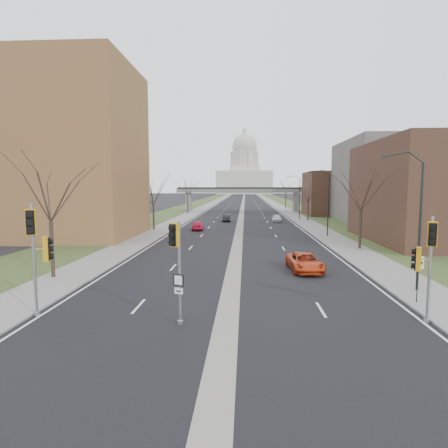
# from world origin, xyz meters

# --- Properties ---
(ground) EXTENTS (700.00, 700.00, 0.00)m
(ground) POSITION_xyz_m (0.00, 0.00, 0.00)
(ground) COLOR black
(ground) RESTS_ON ground
(road_surface) EXTENTS (20.00, 600.00, 0.01)m
(road_surface) POSITION_xyz_m (0.00, 150.00, 0.01)
(road_surface) COLOR black
(road_surface) RESTS_ON ground
(median_strip) EXTENTS (1.20, 600.00, 0.02)m
(median_strip) POSITION_xyz_m (0.00, 150.00, 0.00)
(median_strip) COLOR gray
(median_strip) RESTS_ON ground
(sidewalk_right) EXTENTS (4.00, 600.00, 0.12)m
(sidewalk_right) POSITION_xyz_m (12.00, 150.00, 0.06)
(sidewalk_right) COLOR gray
(sidewalk_right) RESTS_ON ground
(sidewalk_left) EXTENTS (4.00, 600.00, 0.12)m
(sidewalk_left) POSITION_xyz_m (-12.00, 150.00, 0.06)
(sidewalk_left) COLOR gray
(sidewalk_left) RESTS_ON ground
(grass_verge_right) EXTENTS (8.00, 600.00, 0.10)m
(grass_verge_right) POSITION_xyz_m (18.00, 150.00, 0.05)
(grass_verge_right) COLOR #2D401D
(grass_verge_right) RESTS_ON ground
(grass_verge_left) EXTENTS (8.00, 600.00, 0.10)m
(grass_verge_left) POSITION_xyz_m (-18.00, 150.00, 0.05)
(grass_verge_left) COLOR #2D401D
(grass_verge_left) RESTS_ON ground
(apartment_building) EXTENTS (25.00, 16.00, 22.00)m
(apartment_building) POSITION_xyz_m (-26.00, 30.00, 11.00)
(apartment_building) COLOR brown
(apartment_building) RESTS_ON ground
(commercial_block_near) EXTENTS (16.00, 20.00, 12.00)m
(commercial_block_near) POSITION_xyz_m (24.00, 28.00, 6.00)
(commercial_block_near) COLOR #4C2F23
(commercial_block_near) RESTS_ON ground
(commercial_block_mid) EXTENTS (18.00, 22.00, 15.00)m
(commercial_block_mid) POSITION_xyz_m (28.00, 52.00, 7.50)
(commercial_block_mid) COLOR #626059
(commercial_block_mid) RESTS_ON ground
(commercial_block_far) EXTENTS (14.00, 14.00, 10.00)m
(commercial_block_far) POSITION_xyz_m (22.00, 70.00, 5.00)
(commercial_block_far) COLOR #4C2F23
(commercial_block_far) RESTS_ON ground
(pedestrian_bridge) EXTENTS (34.00, 3.00, 6.45)m
(pedestrian_bridge) POSITION_xyz_m (0.00, 80.00, 4.84)
(pedestrian_bridge) COLOR slate
(pedestrian_bridge) RESTS_ON ground
(capitol) EXTENTS (48.00, 42.00, 55.75)m
(capitol) POSITION_xyz_m (0.00, 320.00, 18.60)
(capitol) COLOR #B9B6A9
(capitol) RESTS_ON ground
(streetlight_near) EXTENTS (2.61, 0.20, 8.70)m
(streetlight_near) POSITION_xyz_m (10.99, 6.00, 6.95)
(streetlight_near) COLOR black
(streetlight_near) RESTS_ON sidewalk_right
(streetlight_mid) EXTENTS (2.61, 0.20, 8.70)m
(streetlight_mid) POSITION_xyz_m (10.99, 32.00, 6.95)
(streetlight_mid) COLOR black
(streetlight_mid) RESTS_ON sidewalk_right
(streetlight_far) EXTENTS (2.61, 0.20, 8.70)m
(streetlight_far) POSITION_xyz_m (10.99, 58.00, 6.95)
(streetlight_far) COLOR black
(streetlight_far) RESTS_ON sidewalk_right
(tree_left_a) EXTENTS (7.20, 7.20, 9.40)m
(tree_left_a) POSITION_xyz_m (-13.00, 8.00, 6.64)
(tree_left_a) COLOR #382B21
(tree_left_a) RESTS_ON sidewalk_left
(tree_left_b) EXTENTS (6.75, 6.75, 8.81)m
(tree_left_b) POSITION_xyz_m (-13.00, 38.00, 6.23)
(tree_left_b) COLOR #382B21
(tree_left_b) RESTS_ON sidewalk_left
(tree_left_c) EXTENTS (7.65, 7.65, 9.99)m
(tree_left_c) POSITION_xyz_m (-13.00, 72.00, 7.04)
(tree_left_c) COLOR #382B21
(tree_left_c) RESTS_ON sidewalk_left
(tree_right_a) EXTENTS (7.20, 7.20, 9.40)m
(tree_right_a) POSITION_xyz_m (13.00, 22.00, 6.64)
(tree_right_a) COLOR #382B21
(tree_right_a) RESTS_ON sidewalk_right
(tree_right_b) EXTENTS (6.30, 6.30, 8.22)m
(tree_right_b) POSITION_xyz_m (13.00, 55.00, 5.82)
(tree_right_b) COLOR #382B21
(tree_right_b) RESTS_ON sidewalk_right
(tree_right_c) EXTENTS (7.65, 7.65, 9.99)m
(tree_right_c) POSITION_xyz_m (13.00, 95.00, 7.04)
(tree_right_c) COLOR #382B21
(tree_right_c) RESTS_ON sidewalk_right
(signal_pole_left) EXTENTS (0.97, 1.35, 5.81)m
(signal_pole_left) POSITION_xyz_m (-9.52, 0.12, 3.80)
(signal_pole_left) COLOR gray
(signal_pole_left) RESTS_ON ground
(signal_pole_median) EXTENTS (0.69, 0.84, 5.01)m
(signal_pole_median) POSITION_xyz_m (-2.32, -0.77, 3.49)
(signal_pole_median) COLOR gray
(signal_pole_median) RESTS_ON ground
(signal_pole_right) EXTENTS (0.87, 1.20, 5.24)m
(signal_pole_right) POSITION_xyz_m (9.55, 0.29, 3.43)
(signal_pole_right) COLOR gray
(signal_pole_right) RESTS_ON ground
(speed_limit_sign) EXTENTS (0.57, 0.06, 2.64)m
(speed_limit_sign) POSITION_xyz_m (10.59, 3.32, 1.93)
(speed_limit_sign) COLOR black
(speed_limit_sign) RESTS_ON sidewalk_right
(car_left_near) EXTENTS (2.03, 4.35, 1.44)m
(car_left_near) POSITION_xyz_m (-6.35, 38.66, 0.72)
(car_left_near) COLOR red
(car_left_near) RESTS_ON ground
(car_left_far) EXTENTS (1.73, 4.21, 1.36)m
(car_left_far) POSITION_xyz_m (-2.74, 53.10, 0.68)
(car_left_far) COLOR black
(car_left_far) RESTS_ON ground
(car_right_near) EXTENTS (2.63, 5.18, 1.40)m
(car_right_near) POSITION_xyz_m (5.61, 11.49, 0.70)
(car_right_near) COLOR #BD3914
(car_right_near) RESTS_ON ground
(car_right_mid) EXTENTS (2.16, 4.49, 1.26)m
(car_right_mid) POSITION_xyz_m (6.85, 52.74, 0.63)
(car_right_mid) COLOR #B7B8C0
(car_right_mid) RESTS_ON ground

